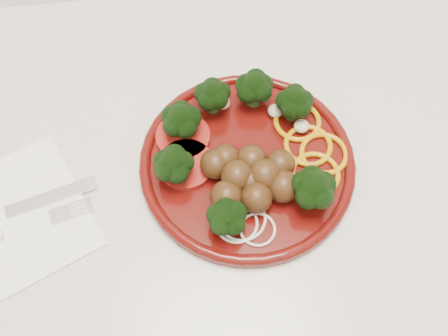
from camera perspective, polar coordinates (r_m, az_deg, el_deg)
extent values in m
cube|color=beige|center=(1.07, 5.25, -10.67)|extent=(2.40, 0.60, 0.87)
cube|color=silver|center=(0.66, 8.43, 1.41)|extent=(2.40, 0.60, 0.03)
cylinder|color=#420907|center=(0.62, 2.64, 0.50)|extent=(0.26, 0.26, 0.01)
torus|color=#420907|center=(0.61, 2.67, 0.77)|extent=(0.27, 0.27, 0.01)
sphere|color=#462A11|center=(0.57, 3.72, -3.38)|extent=(0.04, 0.04, 0.04)
sphere|color=#462A11|center=(0.59, -1.01, 0.55)|extent=(0.04, 0.04, 0.04)
sphere|color=#462A11|center=(0.57, 0.27, -3.22)|extent=(0.04, 0.04, 0.04)
sphere|color=#462A11|center=(0.58, 1.49, -1.14)|extent=(0.04, 0.04, 0.04)
sphere|color=#462A11|center=(0.58, 4.60, -1.01)|extent=(0.04, 0.04, 0.04)
sphere|color=#462A11|center=(0.59, 3.15, 0.98)|extent=(0.04, 0.04, 0.04)
sphere|color=#462A11|center=(0.59, 6.43, 0.50)|extent=(0.04, 0.04, 0.04)
sphere|color=#462A11|center=(0.58, 6.75, -2.08)|extent=(0.04, 0.04, 0.04)
sphere|color=#462A11|center=(0.59, 0.18, 1.17)|extent=(0.04, 0.04, 0.04)
sphere|color=#462A11|center=(0.58, 2.90, -1.43)|extent=(0.04, 0.04, 0.04)
torus|color=#B87C06|center=(0.63, 9.59, 2.57)|extent=(0.06, 0.06, 0.01)
torus|color=#B87C06|center=(0.61, 10.39, -0.65)|extent=(0.06, 0.06, 0.01)
torus|color=#B87C06|center=(0.65, 8.38, 5.29)|extent=(0.06, 0.06, 0.01)
torus|color=#B87C06|center=(0.63, 11.33, 1.63)|extent=(0.06, 0.06, 0.01)
cylinder|color=#720A07|center=(0.63, -4.71, 3.61)|extent=(0.07, 0.07, 0.01)
cylinder|color=#720A07|center=(0.61, -4.35, 0.41)|extent=(0.07, 0.07, 0.01)
torus|color=beige|center=(0.58, 1.46, -6.30)|extent=(0.05, 0.05, 0.00)
torus|color=beige|center=(0.57, 3.86, -6.99)|extent=(0.04, 0.04, 0.00)
torus|color=beige|center=(0.58, 2.01, -5.72)|extent=(0.06, 0.06, 0.00)
ellipsoid|color=#C6B793|center=(0.65, 5.87, 6.47)|extent=(0.02, 0.02, 0.01)
ellipsoid|color=#C6B793|center=(0.65, -0.16, 7.40)|extent=(0.02, 0.02, 0.01)
ellipsoid|color=#C6B793|center=(0.64, 8.83, 4.72)|extent=(0.02, 0.02, 0.01)
cube|color=white|center=(0.64, -23.24, -5.53)|extent=(0.23, 0.23, 0.00)
cube|color=silver|center=(0.63, -19.14, -3.17)|extent=(0.11, 0.05, 0.00)
cube|color=silver|center=(0.62, -18.20, -5.09)|extent=(0.03, 0.03, 0.00)
cube|color=silver|center=(0.61, -15.93, -5.08)|extent=(0.03, 0.01, 0.00)
cube|color=silver|center=(0.62, -16.06, -4.62)|extent=(0.03, 0.01, 0.00)
cube|color=silver|center=(0.62, -16.19, -4.17)|extent=(0.03, 0.01, 0.00)
cube|color=silver|center=(0.62, -16.32, -3.73)|extent=(0.03, 0.01, 0.00)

